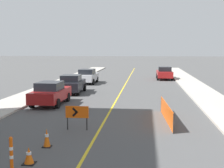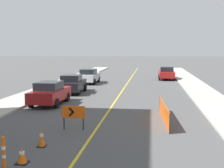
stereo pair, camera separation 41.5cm
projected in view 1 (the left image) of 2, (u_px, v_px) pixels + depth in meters
The scene contains 12 objects.
lane_stripe at pixel (123, 89), 29.49m from camera, with size 0.12×62.54×0.01m.
sidewalk_left at pixel (51, 87), 30.23m from camera, with size 2.69×62.54×0.13m.
sidewalk_right at pixel (198, 89), 28.73m from camera, with size 2.69×62.54×0.13m.
traffic_cone_fifth at pixel (29, 156), 10.43m from camera, with size 0.41×0.41×0.57m.
traffic_cone_farthest at pixel (47, 138), 12.21m from camera, with size 0.33×0.33×0.73m.
delineator_post_rear at pixel (11, 157), 9.70m from camera, with size 0.34×0.34×1.15m.
arrow_barricade_primary at pixel (77, 113), 14.74m from camera, with size 1.10×0.09×1.14m.
safety_mesh_fence at pixel (166, 112), 16.57m from camera, with size 0.36×5.05×0.94m.
parked_car_curb_near at pixel (50, 93), 21.33m from camera, with size 1.94×4.33×1.59m.
parked_car_curb_mid at pixel (72, 84), 26.87m from camera, with size 2.01×4.38×1.59m.
parked_car_curb_far at pixel (87, 76), 34.18m from camera, with size 1.95×4.34×1.59m.
parked_car_opposite_side at pixel (164, 73), 38.51m from camera, with size 1.94×4.32×1.59m.
Camera 1 is at (2.15, 2.09, 3.87)m, focal length 50.00 mm.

